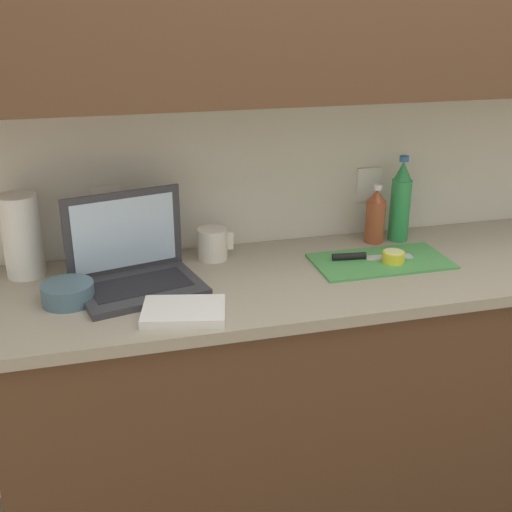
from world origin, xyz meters
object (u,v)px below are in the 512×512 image
bottle_oil_tall (375,216)px  bowl_white (68,293)px  cutting_board (381,261)px  lemon_half_cut (393,256)px  laptop (134,265)px  knife (359,256)px  measuring_cup (213,244)px  bottle_green_soda (400,202)px  paper_towel_roll (22,236)px

bottle_oil_tall → bowl_white: size_ratio=1.43×
cutting_board → lemon_half_cut: (0.03, -0.02, 0.02)m
laptop → knife: size_ratio=1.50×
lemon_half_cut → measuring_cup: (-0.55, 0.19, 0.03)m
lemon_half_cut → measuring_cup: measuring_cup is taller
cutting_board → measuring_cup: size_ratio=3.71×
lemon_half_cut → knife: bearing=153.3°
cutting_board → bottle_oil_tall: 0.21m
knife → measuring_cup: measuring_cup is taller
knife → bottle_green_soda: (0.21, 0.15, 0.12)m
cutting_board → bottle_green_soda: size_ratio=1.46×
measuring_cup → paper_towel_roll: paper_towel_roll is taller
paper_towel_roll → measuring_cup: bearing=-1.4°
knife → bottle_green_soda: bottle_green_soda is taller
cutting_board → measuring_cup: (-0.52, 0.17, 0.05)m
knife → measuring_cup: 0.47m
bottle_oil_tall → paper_towel_roll: paper_towel_roll is taller
laptop → bottle_oil_tall: size_ratio=1.94×
lemon_half_cut → paper_towel_roll: paper_towel_roll is taller
cutting_board → knife: (-0.07, 0.03, 0.01)m
lemon_half_cut → bottle_green_soda: 0.26m
cutting_board → measuring_cup: 0.55m
measuring_cup → paper_towel_roll: size_ratio=0.46×
laptop → bottle_oil_tall: 0.85m
paper_towel_roll → bowl_white: bearing=-61.7°
knife → bowl_white: bowl_white is taller
laptop → bottle_green_soda: 0.94m
laptop → bottle_oil_tall: (0.84, 0.15, 0.03)m
knife → paper_towel_roll: bearing=178.5°
bottle_oil_tall → bowl_white: (-1.03, -0.23, -0.06)m
bottle_green_soda → knife: bearing=-144.2°
measuring_cup → bowl_white: measuring_cup is taller
knife → measuring_cup: bearing=169.5°
bottle_green_soda → bowl_white: bearing=-168.4°
laptop → bottle_oil_tall: bearing=-2.9°
paper_towel_roll → bottle_green_soda: bearing=-0.2°
knife → lemon_half_cut: lemon_half_cut is taller
measuring_cup → bowl_white: (-0.45, -0.22, -0.02)m
bowl_white → paper_towel_roll: size_ratio=0.57×
bottle_green_soda → bottle_oil_tall: bottle_green_soda is taller
cutting_board → bowl_white: bearing=-177.1°
laptop → bottle_green_soda: size_ratio=1.34×
bowl_white → bottle_green_soda: bearing=11.6°
lemon_half_cut → bowl_white: bowl_white is taller
measuring_cup → lemon_half_cut: bearing=-19.3°
bowl_white → paper_towel_roll: bearing=118.3°
laptop → measuring_cup: size_ratio=3.41×
knife → cutting_board: bearing=-15.3°
cutting_board → knife: bearing=157.5°
knife → bottle_green_soda: size_ratio=0.89×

